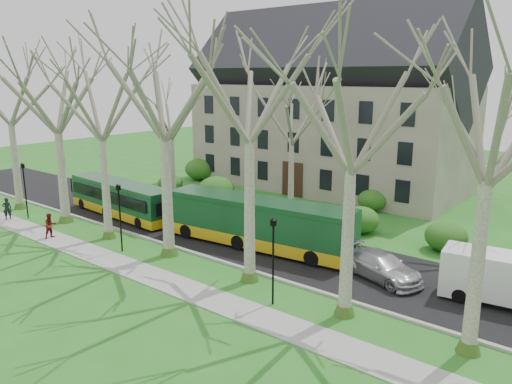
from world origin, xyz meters
TOP-DOWN VIEW (x-y plane):
  - ground at (0.00, 0.00)m, footprint 120.00×120.00m
  - sidewalk at (0.00, -2.50)m, footprint 70.00×2.00m
  - road at (0.00, 5.50)m, footprint 80.00×8.00m
  - curb at (0.00, 1.50)m, footprint 80.00×0.25m
  - building at (-6.00, 24.00)m, footprint 26.50×12.20m
  - tree_row_verge at (0.00, 0.30)m, footprint 49.00×7.00m
  - tree_row_far at (-1.33, 11.00)m, footprint 33.00×7.00m
  - lamp_row at (-0.00, -1.00)m, footprint 36.22×0.22m
  - hedges at (-4.67, 14.00)m, footprint 30.60×8.60m
  - bus_lead at (-12.72, 3.97)m, footprint 11.33×3.10m
  - bus_follow at (0.21, 5.03)m, footprint 13.25×4.06m
  - sedan at (8.80, 5.13)m, footprint 5.37×3.52m
  - van_a at (14.78, 5.93)m, footprint 5.93×2.83m
  - pedestrian_a at (-18.69, -2.22)m, footprint 0.60×0.72m
  - pedestrian_b at (-11.87, -2.50)m, footprint 0.70×0.87m

SIDE VIEW (x-z plane):
  - ground at x=0.00m, z-range 0.00..0.00m
  - sidewalk at x=0.00m, z-range 0.00..0.06m
  - road at x=0.00m, z-range 0.00..0.06m
  - curb at x=0.00m, z-range 0.00..0.14m
  - sedan at x=8.80m, z-range 0.06..1.51m
  - pedestrian_a at x=-18.69m, z-range 0.06..1.76m
  - pedestrian_b at x=-11.87m, z-range 0.06..1.79m
  - hedges at x=-4.67m, z-range 0.00..2.00m
  - van_a at x=14.78m, z-range 0.06..2.55m
  - bus_lead at x=-12.72m, z-range 0.06..2.86m
  - bus_follow at x=0.21m, z-range 0.06..3.32m
  - lamp_row at x=0.00m, z-range 0.42..4.72m
  - tree_row_far at x=-1.33m, z-range 0.00..12.00m
  - tree_row_verge at x=0.00m, z-range 0.00..14.00m
  - building at x=-6.00m, z-range 0.07..16.07m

